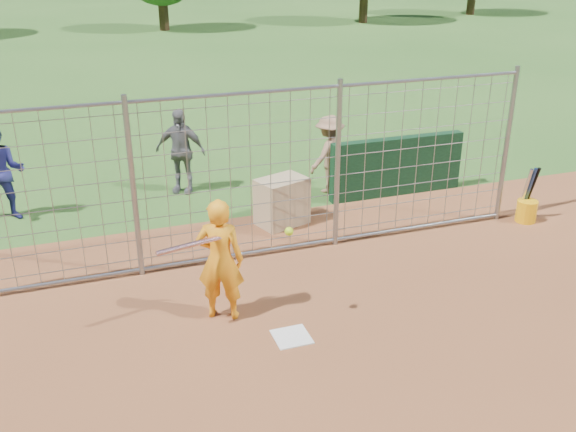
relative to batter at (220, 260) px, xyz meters
name	(u,v)px	position (x,y,z in m)	size (l,w,h in m)	color
ground	(286,329)	(0.67, -0.55, -0.80)	(100.00, 100.00, 0.00)	#2D591E
home_plate	(292,337)	(0.67, -0.75, -0.79)	(0.43, 0.43, 0.02)	silver
dugout_wall	(397,166)	(4.07, 3.05, -0.25)	(2.60, 0.20, 1.10)	#11381E
batter	(220,260)	(0.00, 0.00, 0.00)	(0.59, 0.38, 1.61)	#FF9C16
bystander_a	(0,173)	(-2.74, 4.17, 0.03)	(0.81, 0.63, 1.67)	navy
bystander_b	(180,151)	(0.33, 4.51, 0.00)	(0.94, 0.39, 1.60)	slate
bystander_c	(329,154)	(2.95, 3.61, -0.07)	(0.95, 0.54, 1.46)	#997053
equipment_bin	(282,202)	(1.63, 2.47, -0.40)	(0.80, 0.55, 0.80)	tan
equipment_in_play	(215,241)	(-0.10, -0.24, 0.38)	(1.59, 0.47, 0.21)	silver
bucket_with_bats	(527,208)	(5.57, 1.21, -0.56)	(0.34, 0.35, 0.97)	#FFB10D
backstop_fence	(241,180)	(0.67, 1.45, 0.46)	(9.08, 0.08, 2.60)	gray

